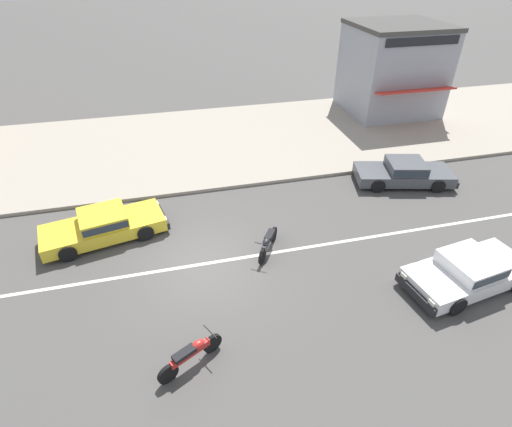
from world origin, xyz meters
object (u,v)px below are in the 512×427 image
sedan_yellow_2 (104,225)px  motorcycle_0 (268,242)px  sedan_dark_grey_5 (404,172)px  shopfront_mid_block (392,69)px  sedan_white_3 (468,271)px  motorcycle_1 (191,354)px

sedan_yellow_2 → motorcycle_0: size_ratio=2.90×
sedan_dark_grey_5 → shopfront_mid_block: (3.72, 8.41, 2.17)m
sedan_white_3 → motorcycle_0: 6.47m
motorcycle_1 → sedan_white_3: bearing=5.8°
shopfront_mid_block → sedan_white_3: bearing=-109.6°
motorcycle_0 → motorcycle_1: size_ratio=0.92×
sedan_white_3 → motorcycle_0: (-5.70, 3.05, -0.11)m
sedan_yellow_2 → motorcycle_1: size_ratio=2.67×
motorcycle_1 → shopfront_mid_block: 21.13m
sedan_white_3 → shopfront_mid_block: (5.25, 14.71, 2.17)m
sedan_white_3 → sedan_dark_grey_5: 6.48m
motorcycle_0 → shopfront_mid_block: shopfront_mid_block is taller
sedan_white_3 → motorcycle_1: 8.86m
sedan_white_3 → motorcycle_1: sedan_white_3 is taller
sedan_yellow_2 → sedan_dark_grey_5: 12.87m
sedan_dark_grey_5 → motorcycle_0: bearing=-155.8°
sedan_white_3 → motorcycle_0: sedan_white_3 is taller
sedan_white_3 → sedan_yellow_2: bearing=154.8°
motorcycle_1 → shopfront_mid_block: shopfront_mid_block is taller
sedan_white_3 → motorcycle_1: size_ratio=2.49×
sedan_white_3 → sedan_dark_grey_5: (1.53, 6.30, 0.00)m
motorcycle_0 → shopfront_mid_block: (10.95, 11.66, 2.28)m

